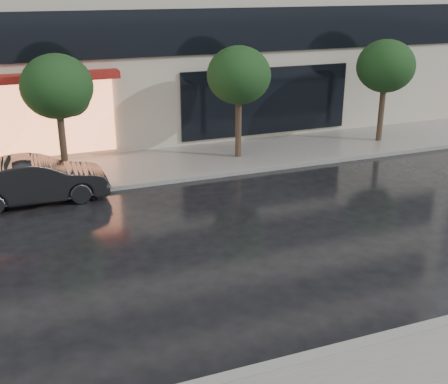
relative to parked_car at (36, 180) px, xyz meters
name	(u,v)px	position (x,y,z in m)	size (l,w,h in m)	color
ground	(296,327)	(3.98, -8.30, -0.66)	(120.00, 120.00, 0.00)	black
sidewalk_far	(155,165)	(3.98, 1.95, -0.60)	(60.00, 3.50, 0.12)	slate
curb_near	(324,355)	(3.98, -9.30, -0.59)	(60.00, 0.25, 0.14)	gray
curb_far	(169,181)	(3.98, 0.20, -0.59)	(60.00, 0.25, 0.14)	gray
tree_mid_west	(59,89)	(1.04, 1.73, 2.26)	(2.20, 2.20, 3.99)	#33261C
tree_mid_east	(240,77)	(7.04, 1.73, 2.26)	(2.20, 2.20, 3.99)	#33261C
tree_far_east	(386,68)	(13.04, 1.73, 2.26)	(2.20, 2.20, 3.99)	#33261C
parked_car	(36,180)	(0.00, 0.00, 0.00)	(1.39, 3.99, 1.31)	black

